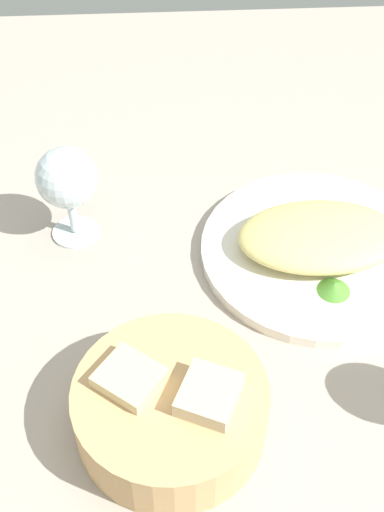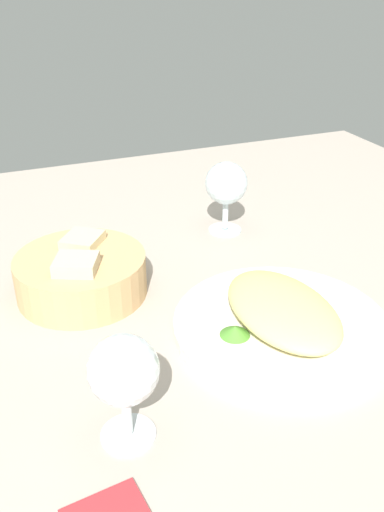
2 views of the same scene
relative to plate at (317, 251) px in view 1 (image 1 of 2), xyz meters
The scene contains 6 objects.
ground_plane 8.29cm from the plate, 57.92° to the left, with size 140.00×140.00×2.00cm, color #AB9E91.
plate is the anchor object (origin of this frame).
omelette 2.53cm from the plate, 90.00° to the right, with size 19.39×12.11×3.67cm, color #E0CE7A.
lettuce_garnish 6.76cm from the plate, 93.91° to the left, with size 3.79×3.79×1.27cm, color #4B8C2E.
bread_basket 28.64cm from the plate, 50.04° to the left, with size 18.35×18.35×7.67cm.
wine_glass_near 30.74cm from the plate, 10.87° to the right, with size 7.24×7.24×12.53cm.
Camera 1 is at (13.97, 49.14, 59.23)cm, focal length 47.89 mm.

